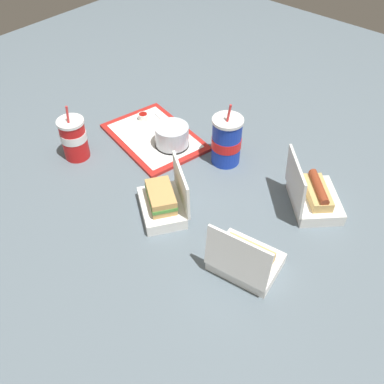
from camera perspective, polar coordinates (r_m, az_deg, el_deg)
ground_plane at (r=1.34m, az=1.22°, el=-2.09°), size 3.20×3.20×0.00m
food_tray at (r=1.61m, az=-5.04°, el=7.30°), size 0.42×0.33×0.01m
cake_container at (r=1.54m, az=-2.69°, el=7.42°), size 0.12×0.12×0.08m
ketchup_cup at (r=1.69m, az=-6.52°, el=9.98°), size 0.04×0.04×0.02m
napkin_stack at (r=1.64m, az=-7.62°, el=8.19°), size 0.13×0.13×0.00m
plastic_fork at (r=1.69m, az=-3.87°, el=9.63°), size 0.11×0.04×0.00m
clamshell_hotdog_left at (r=1.17m, az=7.12°, el=-8.84°), size 0.20×0.17×0.18m
clamshell_sandwich_center at (r=1.30m, az=-3.80°, el=-1.30°), size 0.22×0.21×0.16m
clamshell_hotdog_corner at (r=1.37m, az=15.84°, el=-0.53°), size 0.24×0.24×0.18m
soda_cup_corner at (r=1.54m, az=-15.47°, el=6.95°), size 0.09×0.09×0.21m
soda_cup_right at (r=1.46m, az=4.63°, el=6.82°), size 0.11×0.11×0.24m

